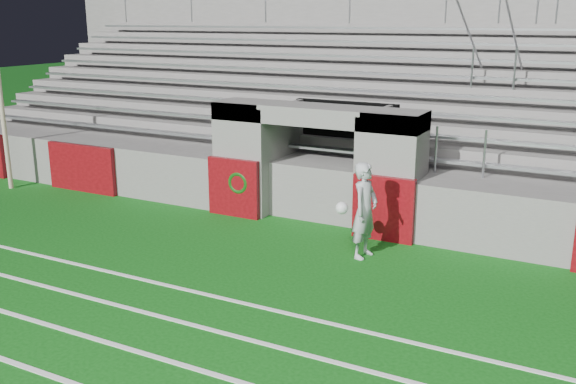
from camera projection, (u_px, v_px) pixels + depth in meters
The scene contains 5 objects.
ground at pixel (232, 273), 11.55m from camera, with size 90.00×90.00×0.00m, color #0C4D10.
field_post at pixel (4, 125), 16.83m from camera, with size 0.12×0.12×3.41m, color #C0AA8F.
stadium_structure at pixel (383, 126), 17.97m from camera, with size 26.00×8.48×5.42m.
goalkeeper_with_ball at pixel (364, 210), 12.10m from camera, with size 0.73×0.75×1.85m.
hose_coil at pixel (239, 184), 14.59m from camera, with size 0.52×0.14×0.59m.
Camera 1 is at (5.88, -9.07, 4.46)m, focal length 40.00 mm.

